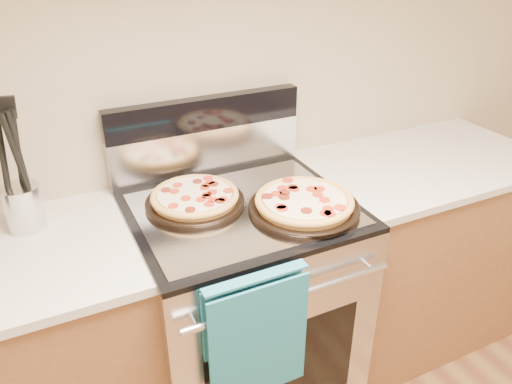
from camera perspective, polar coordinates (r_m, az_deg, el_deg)
name	(u,v)px	position (r m, az deg, el deg)	size (l,w,h in m)	color
wall_back	(199,60)	(1.88, -6.57, 14.78)	(4.00, 4.00, 0.00)	tan
range_body	(242,310)	(2.01, -1.63, -13.30)	(0.76, 0.68, 0.90)	#B7B7BC
oven_window	(283,370)	(1.80, 3.07, -19.67)	(0.56, 0.01, 0.40)	black
cooktop	(240,208)	(1.74, -1.83, -1.87)	(0.76, 0.68, 0.02)	black
backsplash_lower	(207,150)	(1.95, -5.63, 4.79)	(0.76, 0.06, 0.18)	silver
backsplash_upper	(205,113)	(1.90, -5.84, 8.95)	(0.76, 0.06, 0.12)	black
oven_handle	(292,296)	(1.53, 4.14, -11.82)	(0.03, 0.03, 0.70)	silver
dish_towel	(256,334)	(1.55, 0.00, -15.93)	(0.32, 0.05, 0.42)	navy
foil_sheet	(244,209)	(1.71, -1.42, -1.95)	(0.70, 0.55, 0.01)	gray
cabinet_right	(411,251)	(2.45, 17.30, -6.49)	(1.00, 0.62, 0.88)	brown
countertop_right	(427,163)	(2.23, 18.95, 3.19)	(1.02, 0.64, 0.03)	#BCB6A9
pepperoni_pizza_back	(195,198)	(1.73, -6.99, -0.71)	(0.34, 0.34, 0.05)	#BE853A
pepperoni_pizza_front	(304,203)	(1.69, 5.53, -1.31)	(0.37, 0.37, 0.05)	#BE853A
utensil_crock	(24,207)	(1.76, -25.00, -1.61)	(0.12, 0.12, 0.15)	silver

